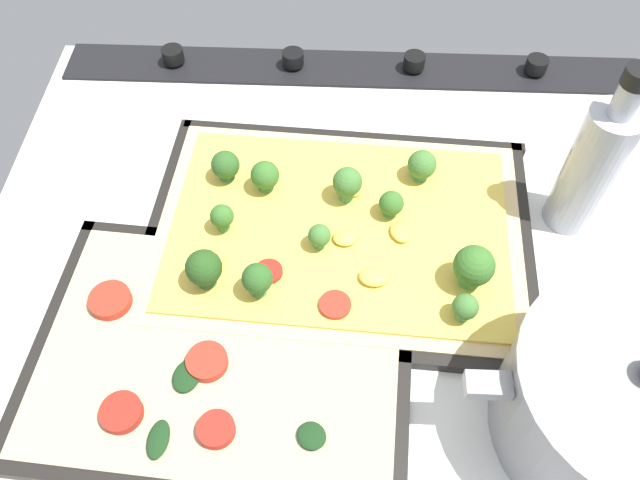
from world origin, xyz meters
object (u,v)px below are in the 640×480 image
object	(u,v)px
broccoli_pizza	(338,229)
oil_bottle	(593,166)
baking_tray_front	(339,234)
cooking_pot	(623,404)
baking_tray_back	(222,354)
veggie_pizza_back	(219,352)

from	to	relation	value
broccoli_pizza	oil_bottle	size ratio (longest dim) A/B	1.96
baking_tray_front	cooking_pot	xyz separation A→B (cm)	(-23.27, 19.85, 5.20)
baking_tray_back	cooking_pot	bearing A→B (deg)	170.78
baking_tray_back	baking_tray_front	bearing A→B (deg)	-126.38
baking_tray_front	cooking_pot	bearing A→B (deg)	139.54
veggie_pizza_back	oil_bottle	size ratio (longest dim) A/B	1.71
baking_tray_front	oil_bottle	distance (cm)	26.27
veggie_pizza_back	cooking_pot	bearing A→B (deg)	171.02
oil_bottle	veggie_pizza_back	bearing A→B (deg)	26.98
broccoli_pizza	veggie_pizza_back	distance (cm)	17.68
baking_tray_back	veggie_pizza_back	bearing A→B (deg)	27.50
baking_tray_front	baking_tray_back	bearing A→B (deg)	53.62
veggie_pizza_back	oil_bottle	xyz separation A→B (cm)	(-35.58, -18.12, 7.17)
baking_tray_back	cooking_pot	distance (cm)	34.68
baking_tray_front	oil_bottle	world-z (taller)	oil_bottle
oil_bottle	baking_tray_back	bearing A→B (deg)	26.98
cooking_pot	baking_tray_front	bearing A→B (deg)	-40.46
veggie_pizza_back	oil_bottle	bearing A→B (deg)	-153.02
broccoli_pizza	baking_tray_back	xyz separation A→B (cm)	(10.42, 14.00, -1.41)
cooking_pot	oil_bottle	xyz separation A→B (cm)	(-1.53, -23.50, 2.66)
baking_tray_back	oil_bottle	world-z (taller)	oil_bottle
cooking_pot	oil_bottle	size ratio (longest dim) A/B	1.31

